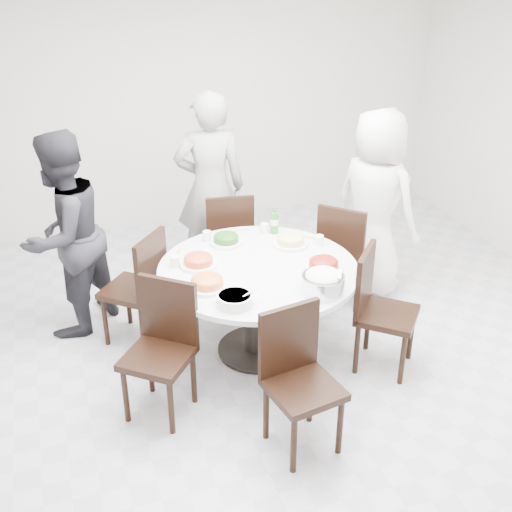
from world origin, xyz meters
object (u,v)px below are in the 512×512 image
object	(u,v)px
chair_nw	(132,287)
dining_table	(258,310)
diner_middle	(210,188)
chair_n	(228,238)
diner_left	(64,236)
diner_right	(375,204)
chair_se	(388,312)
rice_bowl	(323,284)
chair_sw	(158,354)
beverage_bottle	(274,220)
chair_ne	(346,251)
soup_bowl	(235,300)
chair_s	(304,386)

from	to	relation	value
chair_nw	dining_table	bearing A→B (deg)	101.48
diner_middle	chair_n	bearing A→B (deg)	119.99
diner_left	diner_right	bearing A→B (deg)	131.03
chair_se	chair_nw	bearing A→B (deg)	101.55
chair_se	rice_bowl	size ratio (longest dim) A/B	3.18
chair_sw	chair_nw	bearing A→B (deg)	130.29
chair_sw	rice_bowl	size ratio (longest dim) A/B	3.18
rice_bowl	beverage_bottle	bearing A→B (deg)	89.38
chair_ne	diner_middle	world-z (taller)	diner_middle
rice_bowl	soup_bowl	distance (m)	0.63
diner_middle	diner_left	bearing A→B (deg)	31.71
chair_sw	rice_bowl	distance (m)	1.22
dining_table	chair_se	world-z (taller)	chair_se
chair_sw	diner_middle	size ratio (longest dim) A/B	0.53
chair_se	diner_right	world-z (taller)	diner_right
rice_bowl	beverage_bottle	xyz separation A→B (m)	(0.01, 1.03, 0.05)
chair_s	diner_right	world-z (taller)	diner_right
chair_n	beverage_bottle	distance (m)	0.74
chair_sw	chair_s	world-z (taller)	same
chair_n	soup_bowl	distance (m)	1.66
chair_sw	diner_middle	distance (m)	2.07
beverage_bottle	diner_right	bearing A→B (deg)	6.19
chair_n	chair_s	world-z (taller)	same
rice_bowl	chair_n	bearing A→B (deg)	98.01
chair_s	chair_sw	bearing A→B (deg)	132.23
chair_n	diner_middle	size ratio (longest dim) A/B	0.53
chair_s	rice_bowl	bearing A→B (deg)	47.72
chair_nw	chair_se	size ratio (longest dim) A/B	1.00
chair_sw	chair_s	size ratio (longest dim) A/B	1.00
diner_right	dining_table	bearing A→B (deg)	88.20
chair_nw	soup_bowl	distance (m)	1.14
soup_bowl	beverage_bottle	xyz separation A→B (m)	(0.64, 1.00, 0.08)
chair_se	beverage_bottle	xyz separation A→B (m)	(-0.53, 1.02, 0.39)
chair_ne	soup_bowl	distance (m)	1.67
chair_nw	diner_right	bearing A→B (deg)	134.36
dining_table	chair_se	xyz separation A→B (m)	(0.85, -0.48, 0.10)
diner_left	beverage_bottle	size ratio (longest dim) A/B	7.17
soup_bowl	diner_left	bearing A→B (deg)	128.56
beverage_bottle	chair_nw	bearing A→B (deg)	-177.38
chair_se	rice_bowl	xyz separation A→B (m)	(-0.54, -0.01, 0.34)
rice_bowl	beverage_bottle	size ratio (longest dim) A/B	1.28
chair_se	diner_middle	bearing A→B (deg)	65.52
dining_table	chair_n	world-z (taller)	chair_n
chair_nw	diner_left	distance (m)	0.67
chair_n	rice_bowl	size ratio (longest dim) A/B	3.18
chair_se	diner_left	distance (m)	2.57
diner_left	beverage_bottle	xyz separation A→B (m)	(1.66, -0.28, 0.03)
chair_nw	rice_bowl	size ratio (longest dim) A/B	3.18
dining_table	diner_right	distance (m)	1.53
chair_nw	chair_s	world-z (taller)	same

